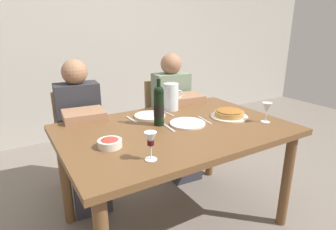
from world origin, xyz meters
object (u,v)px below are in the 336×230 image
chair_left (79,134)px  diner_left (82,130)px  salad_bowl (110,143)px  chair_right (165,117)px  baked_tart (229,114)px  dinner_plate_left_setting (187,123)px  wine_bottle (159,106)px  diner_right (176,112)px  dining_table (176,140)px  dinner_plate_right_setting (150,116)px  wine_glass_left_diner (151,140)px  water_pitcher (171,98)px  wine_glass_right_diner (267,109)px

chair_left → diner_left: 0.26m
salad_bowl → chair_right: chair_right is taller
baked_tart → diner_left: bearing=143.1°
diner_left → chair_left: bearing=-89.1°
dinner_plate_left_setting → diner_left: size_ratio=0.21×
wine_bottle → diner_right: 0.82m
dining_table → dinner_plate_right_setting: (-0.04, 0.29, 0.10)m
wine_glass_left_diner → chair_left: wine_glass_left_diner is taller
dinner_plate_right_setting → water_pitcher: bearing=15.5°
wine_bottle → chair_right: 1.05m
chair_left → dinner_plate_right_setting: bearing=129.3°
diner_left → water_pitcher: bearing=160.5°
salad_bowl → wine_glass_right_diner: size_ratio=0.95×
salad_bowl → wine_glass_right_diner: wine_glass_right_diner is taller
water_pitcher → salad_bowl: size_ratio=1.60×
water_pitcher → salad_bowl: (-0.67, -0.43, -0.07)m
wine_glass_left_diner → chair_right: size_ratio=0.17×
diner_right → wine_bottle: bearing=53.1°
baked_tart → chair_left: 1.32m
salad_bowl → chair_left: 1.01m
diner_left → chair_right: 0.96m
wine_bottle → dinner_plate_right_setting: (0.03, 0.20, -0.13)m
wine_glass_left_diner → salad_bowl: bearing=115.9°
water_pitcher → baked_tart: 0.47m
baked_tart → salad_bowl: 0.94m
dining_table → wine_glass_right_diner: bearing=-22.2°
wine_glass_left_diner → dinner_plate_right_setting: wine_glass_left_diner is taller
baked_tart → chair_right: (0.01, 0.93, -0.29)m
dinner_plate_left_setting → wine_glass_right_diner: bearing=-26.8°
chair_left → baked_tart: bearing=139.7°
diner_left → wine_glass_left_diner: bearing=101.1°
dinner_plate_right_setting → chair_right: bearing=50.9°
water_pitcher → dinner_plate_left_setting: water_pitcher is taller
diner_right → dinner_plate_left_setting: bearing=67.8°
wine_glass_right_diner → diner_left: 1.41m
water_pitcher → salad_bowl: water_pitcher is taller
dining_table → salad_bowl: bearing=-170.9°
wine_bottle → wine_glass_right_diner: size_ratio=2.26×
salad_bowl → chair_right: (0.94, 0.98, -0.29)m
wine_bottle → diner_right: (0.51, 0.57, -0.28)m
dinner_plate_right_setting → dinner_plate_left_setting: bearing=-63.6°
baked_tart → wine_glass_right_diner: 0.27m
baked_tart → salad_bowl: (-0.94, -0.05, -0.00)m
dinner_plate_right_setting → dining_table: bearing=-82.0°
baked_tart → chair_left: bearing=134.2°
wine_bottle → wine_glass_left_diner: bearing=-124.0°
dinner_plate_left_setting → chair_right: 1.00m
chair_right → wine_bottle: bearing=61.7°
baked_tart → wine_glass_right_diner: (0.14, -0.21, 0.07)m
diner_left → baked_tart: bearing=148.6°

